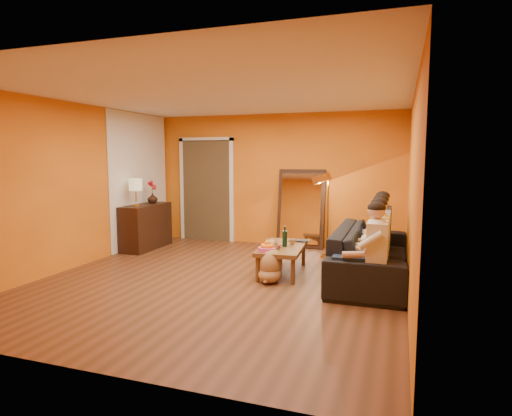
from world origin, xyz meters
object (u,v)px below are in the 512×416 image
(mirror_frame, at_px, (301,208))
(wine_bottle, at_px, (285,236))
(person_mid_left, at_px, (379,244))
(vase, at_px, (153,198))
(person_far_left, at_px, (377,252))
(sofa, at_px, (371,254))
(tumbler, at_px, (292,242))
(laptop, at_px, (299,241))
(floor_lamp, at_px, (328,217))
(dog, at_px, (271,260))
(person_mid_right, at_px, (381,236))
(coffee_table, at_px, (282,259))
(person_far_right, at_px, (383,230))
(table_lamp, at_px, (136,192))
(sideboard, at_px, (146,226))

(mirror_frame, relative_size, wine_bottle, 4.90)
(person_mid_left, xyz_separation_m, vase, (-4.37, 1.46, 0.34))
(person_far_left, relative_size, vase, 6.01)
(sofa, bearing_deg, tumbler, 89.90)
(person_mid_left, bearing_deg, wine_bottle, 168.35)
(mirror_frame, xyz_separation_m, vase, (-2.79, -0.83, 0.19))
(laptop, bearing_deg, tumbler, -115.77)
(mirror_frame, height_order, tumbler, mirror_frame)
(floor_lamp, distance_m, laptop, 0.97)
(person_mid_left, height_order, tumbler, person_mid_left)
(person_far_left, bearing_deg, sofa, 97.41)
(dog, height_order, person_mid_right, person_mid_right)
(coffee_table, bearing_deg, person_far_right, 23.61)
(mirror_frame, distance_m, laptop, 1.68)
(person_far_left, distance_m, person_far_right, 1.65)
(dog, distance_m, vase, 3.40)
(sofa, bearing_deg, mirror_frame, 38.24)
(coffee_table, distance_m, laptop, 0.45)
(floor_lamp, height_order, person_mid_left, floor_lamp)
(person_mid_right, height_order, vase, person_mid_right)
(sofa, height_order, floor_lamp, floor_lamp)
(table_lamp, height_order, coffee_table, table_lamp)
(vase, bearing_deg, coffee_table, -20.91)
(table_lamp, xyz_separation_m, person_mid_left, (4.37, -0.91, -0.49))
(mirror_frame, xyz_separation_m, person_far_left, (1.58, -2.84, -0.15))
(tumbler, height_order, laptop, tumbler)
(sideboard, height_order, person_far_right, person_far_right)
(sideboard, distance_m, floor_lamp, 3.46)
(person_mid_left, height_order, wine_bottle, person_mid_left)
(wine_bottle, bearing_deg, person_mid_right, 11.07)
(person_far_right, bearing_deg, laptop, -161.36)
(mirror_frame, bearing_deg, sofa, -51.76)
(sideboard, bearing_deg, floor_lamp, 5.78)
(person_mid_left, xyz_separation_m, person_far_right, (0.00, 1.10, 0.00))
(mirror_frame, relative_size, sideboard, 1.29)
(sideboard, xyz_separation_m, wine_bottle, (3.00, -0.93, 0.15))
(person_mid_right, xyz_separation_m, laptop, (-1.24, 0.13, -0.18))
(sideboard, distance_m, coffee_table, 3.09)
(laptop, bearing_deg, vase, 154.90)
(sideboard, bearing_deg, sofa, -10.16)
(floor_lamp, relative_size, person_far_left, 1.18)
(table_lamp, distance_m, person_mid_left, 4.49)
(mirror_frame, distance_m, tumbler, 1.88)
(mirror_frame, distance_m, person_mid_right, 2.36)
(dog, xyz_separation_m, tumbler, (0.15, 0.60, 0.16))
(wine_bottle, xyz_separation_m, vase, (-3.00, 1.18, 0.38))
(laptop, bearing_deg, mirror_frame, 90.84)
(coffee_table, relative_size, person_mid_left, 1.00)
(dog, distance_m, person_mid_left, 1.49)
(sideboard, height_order, laptop, sideboard)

